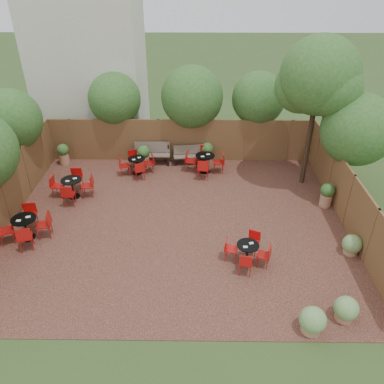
{
  "coord_description": "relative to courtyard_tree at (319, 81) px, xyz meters",
  "views": [
    {
      "loc": [
        0.7,
        -11.24,
        8.24
      ],
      "look_at": [
        0.56,
        0.5,
        1.0
      ],
      "focal_mm": 36.04,
      "sensor_mm": 36.0,
      "label": 1
    }
  ],
  "objects": [
    {
      "name": "courtyard_paving",
      "position": [
        -5.18,
        -2.96,
        -4.31
      ],
      "size": [
        12.0,
        10.0,
        0.02
      ],
      "primitive_type": "cube",
      "color": "#321714",
      "rests_on": "ground"
    },
    {
      "name": "park_bench_right",
      "position": [
        -4.8,
        1.66,
        -3.85
      ],
      "size": [
        1.44,
        0.62,
        0.86
      ],
      "rotation": [
        0.0,
        0.0,
        0.12
      ],
      "color": "brown",
      "rests_on": "courtyard_paving"
    },
    {
      "name": "courtyard_tree",
      "position": [
        0.0,
        0.0,
        0.0
      ],
      "size": [
        2.98,
        2.92,
        5.94
      ],
      "rotation": [
        0.0,
        0.0,
        -0.19
      ],
      "color": "black",
      "rests_on": "courtyard_paving"
    },
    {
      "name": "fence_left",
      "position": [
        -11.18,
        -2.96,
        -3.32
      ],
      "size": [
        0.08,
        10.0,
        2.0
      ],
      "primitive_type": "cube",
      "color": "brown",
      "rests_on": "ground"
    },
    {
      "name": "park_bench_left",
      "position": [
        -6.48,
        1.67,
        -3.78
      ],
      "size": [
        1.62,
        0.55,
        1.0
      ],
      "rotation": [
        0.0,
        0.0,
        0.02
      ],
      "color": "brown",
      "rests_on": "courtyard_paving"
    },
    {
      "name": "planters",
      "position": [
        -5.35,
        0.77,
        -3.76
      ],
      "size": [
        11.52,
        4.07,
        1.05
      ],
      "color": "#A87354",
      "rests_on": "courtyard_paving"
    },
    {
      "name": "overhang_foliage",
      "position": [
        -6.66,
        -0.18,
        -1.54
      ],
      "size": [
        15.84,
        10.7,
        2.78
      ],
      "color": "#2B5A1D",
      "rests_on": "ground"
    },
    {
      "name": "ground",
      "position": [
        -5.18,
        -2.96,
        -4.32
      ],
      "size": [
        80.0,
        80.0,
        0.0
      ],
      "primitive_type": "plane",
      "color": "#354F23",
      "rests_on": "ground"
    },
    {
      "name": "neighbour_building",
      "position": [
        -9.68,
        5.04,
        -0.32
      ],
      "size": [
        5.0,
        4.0,
        8.0
      ],
      "primitive_type": "cube",
      "color": "beige",
      "rests_on": "ground"
    },
    {
      "name": "fence_back",
      "position": [
        -5.18,
        2.04,
        -3.32
      ],
      "size": [
        12.0,
        0.08,
        2.0
      ],
      "primitive_type": "cube",
      "color": "brown",
      "rests_on": "ground"
    },
    {
      "name": "low_shrubs",
      "position": [
        -0.61,
        -6.6,
        -3.96
      ],
      "size": [
        2.69,
        3.7,
        0.74
      ],
      "color": "#A87354",
      "rests_on": "courtyard_paving"
    },
    {
      "name": "fence_right",
      "position": [
        0.82,
        -2.96,
        -3.32
      ],
      "size": [
        0.08,
        10.0,
        2.0
      ],
      "primitive_type": "cube",
      "color": "brown",
      "rests_on": "ground"
    },
    {
      "name": "bistro_tables",
      "position": [
        -6.97,
        -1.56,
        -3.84
      ],
      "size": [
        8.87,
        7.44,
        0.94
      ],
      "color": "black",
      "rests_on": "courtyard_paving"
    }
  ]
}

